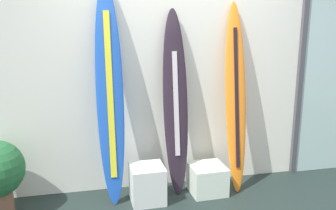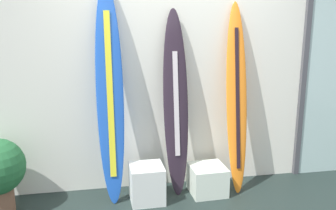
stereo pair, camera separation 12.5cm
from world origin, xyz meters
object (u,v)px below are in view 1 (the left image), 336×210
surfboard_cobalt (110,97)px  surfboard_charcoal (176,105)px  surfboard_sunset (236,100)px  display_block_left (147,184)px  glass_door (336,81)px  display_block_center (207,179)px

surfboard_cobalt → surfboard_charcoal: size_ratio=1.13×
surfboard_charcoal → surfboard_sunset: surfboard_sunset is taller
surfboard_sunset → surfboard_cobalt: bearing=179.9°
surfboard_sunset → display_block_left: surfboard_sunset is taller
surfboard_charcoal → glass_door: (2.00, 0.17, 0.15)m
surfboard_cobalt → surfboard_sunset: 1.33m
surfboard_sunset → display_block_left: bearing=-171.4°
surfboard_sunset → display_block_center: (-0.33, -0.09, -0.84)m
display_block_left → display_block_center: bearing=5.0°
surfboard_charcoal → display_block_center: bearing=-20.8°
display_block_left → surfboard_charcoal: bearing=28.4°
display_block_center → glass_door: (1.67, 0.29, 0.95)m
display_block_left → display_block_center: 0.67m
surfboard_cobalt → display_block_center: (1.00, -0.09, -0.93)m
display_block_left → glass_door: (2.34, 0.35, 0.92)m
surfboard_cobalt → surfboard_sunset: size_ratio=1.09×
surfboard_sunset → glass_door: bearing=8.4°
display_block_center → surfboard_sunset: bearing=15.7°
surfboard_charcoal → surfboard_sunset: 0.65m
glass_door → display_block_left: bearing=-171.5°
surfboard_cobalt → glass_door: (2.67, 0.20, 0.02)m
glass_door → surfboard_charcoal: bearing=-175.2°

